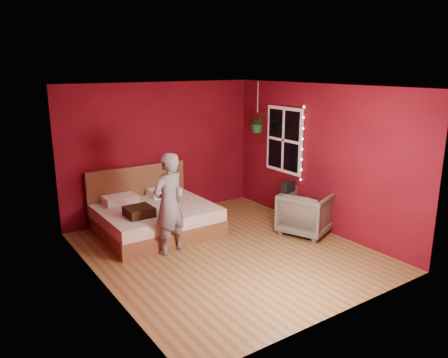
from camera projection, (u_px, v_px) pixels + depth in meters
floor at (227, 251)px, 7.01m from camera, size 4.50×4.50×0.00m
room_walls at (227, 149)px, 6.59m from camera, size 4.04×4.54×2.62m
window at (284, 140)px, 8.42m from camera, size 0.05×0.97×1.27m
fairy_lights at (302, 144)px, 7.99m from camera, size 0.04×0.04×1.45m
bed at (154, 216)px, 7.80m from camera, size 1.95×1.66×1.07m
person at (169, 204)px, 6.80m from camera, size 0.67×0.54×1.62m
armchair at (306, 213)px, 7.68m from camera, size 1.08×1.07×0.76m
handbag at (288, 187)px, 7.60m from camera, size 0.28×0.17×0.18m
throw_pillow at (139, 212)px, 7.19m from camera, size 0.43×0.43×0.15m
hanging_plant at (257, 122)px, 8.60m from camera, size 0.44×0.41×0.99m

